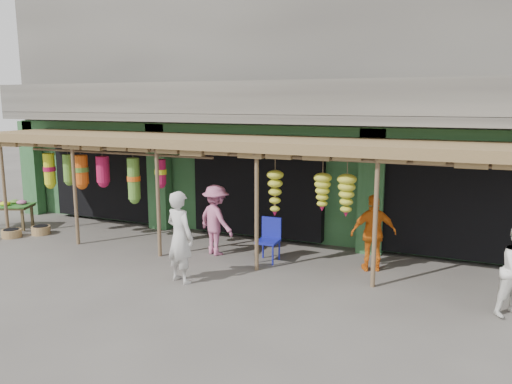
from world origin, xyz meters
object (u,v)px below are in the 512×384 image
at_px(flower_table, 8,206).
at_px(person_shopper, 216,220).
at_px(person_front, 180,237).
at_px(person_vendor, 374,233).
at_px(blue_chair, 269,237).

xyz_separation_m(flower_table, person_shopper, (6.65, 0.19, 0.18)).
bearing_deg(person_shopper, flower_table, 26.28).
height_order(person_front, person_vendor, person_front).
height_order(flower_table, person_front, person_front).
relative_size(person_vendor, person_shopper, 0.99).
relative_size(blue_chair, person_vendor, 0.60).
distance_m(blue_chair, person_shopper, 1.38).
xyz_separation_m(flower_table, blue_chair, (8.00, 0.25, -0.10)).
bearing_deg(person_vendor, person_front, 7.75).
relative_size(flower_table, person_shopper, 0.93).
distance_m(blue_chair, person_vendor, 2.34).
distance_m(person_front, person_shopper, 1.95).
distance_m(flower_table, blue_chair, 8.00).
xyz_separation_m(blue_chair, person_front, (-1.13, -1.99, 0.38)).
bearing_deg(person_shopper, blue_chair, -152.89).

